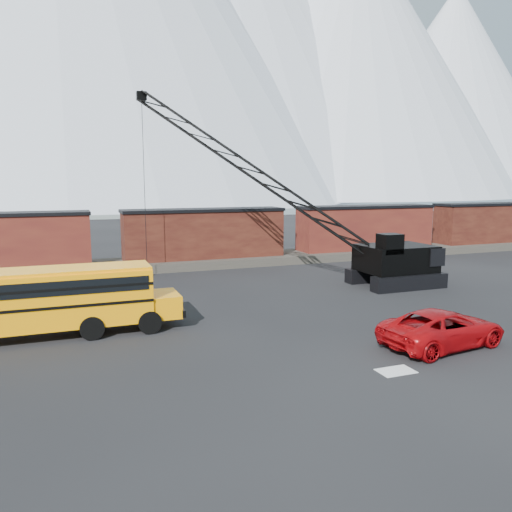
{
  "coord_description": "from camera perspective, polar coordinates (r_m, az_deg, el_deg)",
  "views": [
    {
      "loc": [
        -10.9,
        -18.99,
        7.14
      ],
      "look_at": [
        -1.07,
        6.82,
        3.0
      ],
      "focal_mm": 35.0,
      "sensor_mm": 36.0,
      "label": 1
    }
  ],
  "objects": [
    {
      "name": "boxcar_mid",
      "position": [
        42.64,
        -5.94,
        2.58
      ],
      "size": [
        13.7,
        3.1,
        4.17
      ],
      "color": "#552417",
      "rests_on": "gravel_berm"
    },
    {
      "name": "ground",
      "position": [
        23.03,
        8.68,
        -9.63
      ],
      "size": [
        160.0,
        160.0,
        0.0
      ],
      "primitive_type": "plane",
      "color": "black",
      "rests_on": "ground"
    },
    {
      "name": "boxcar_east_near",
      "position": [
        49.23,
        12.39,
        3.22
      ],
      "size": [
        13.7,
        3.1,
        4.17
      ],
      "color": "#471514",
      "rests_on": "gravel_berm"
    },
    {
      "name": "gravel_berm",
      "position": [
        42.96,
        -5.89,
        -0.62
      ],
      "size": [
        120.0,
        5.0,
        0.7
      ],
      "primitive_type": "cube",
      "color": "#4C453E",
      "rests_on": "ground"
    },
    {
      "name": "boxcar_east_far",
      "position": [
        59.5,
        25.42,
        3.48
      ],
      "size": [
        13.7,
        3.1,
        4.17
      ],
      "color": "#552417",
      "rests_on": "gravel_berm"
    },
    {
      "name": "crawler_crane",
      "position": [
        35.26,
        -0.13,
        9.48
      ],
      "size": [
        18.86,
        11.85,
        13.72
      ],
      "color": "black",
      "rests_on": "ground"
    },
    {
      "name": "school_bus",
      "position": [
        24.86,
        -22.78,
        -4.57
      ],
      "size": [
        11.65,
        2.65,
        3.19
      ],
      "color": "#FF9905",
      "rests_on": "ground"
    },
    {
      "name": "snow_patch",
      "position": [
        20.14,
        15.69,
        -12.54
      ],
      "size": [
        1.4,
        0.9,
        0.02
      ],
      "primitive_type": "cube",
      "color": "silver",
      "rests_on": "ground"
    },
    {
      "name": "red_pickup",
      "position": [
        23.38,
        20.56,
        -7.73
      ],
      "size": [
        6.15,
        3.43,
        1.63
      ],
      "primitive_type": "imported",
      "rotation": [
        0.0,
        0.0,
        1.7
      ],
      "color": "#A7080C",
      "rests_on": "ground"
    },
    {
      "name": "mountain_ridge",
      "position": [
        314.1,
        -18.57,
        23.88
      ],
      "size": [
        800.0,
        340.0,
        240.0
      ],
      "color": "white",
      "rests_on": "ground"
    }
  ]
}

